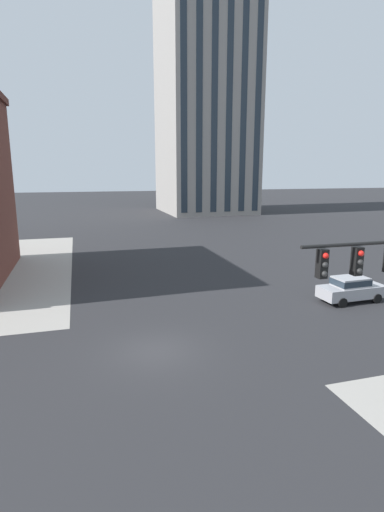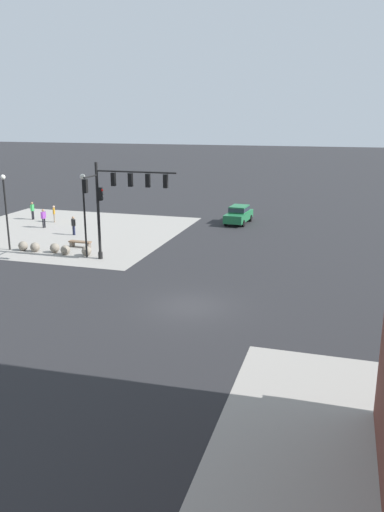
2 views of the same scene
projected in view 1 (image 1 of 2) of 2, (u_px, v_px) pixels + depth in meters
name	position (u px, v px, depth m)	size (l,w,h in m)	color
ground_plane	(155.00, 351.00, 18.99)	(320.00, 320.00, 0.00)	#262628
car_main_southbound_far	(351.00, 288.00, 26.06)	(4.45, 2.00, 1.68)	#99999E
residential_tower_skyline_right	(205.00, 94.00, 80.17)	(17.58, 20.25, 47.86)	gray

